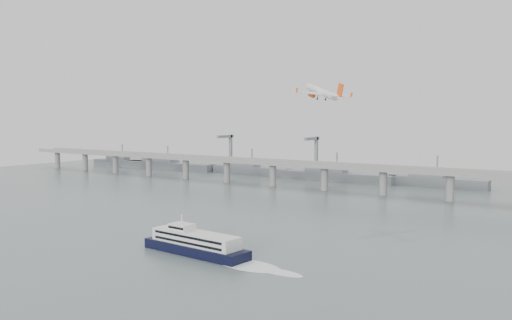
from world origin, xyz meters
The scene contains 5 objects.
ground centered at (0.00, 0.00, 0.00)m, with size 900.00×900.00×0.00m, color #566463.
bridge centered at (-1.15, 200.00, 17.65)m, with size 800.00×22.00×23.90m.
distant_fleet centered at (-155.36, 265.08, 6.22)m, with size 453.00×60.90×40.00m.
ferry centered at (16.30, -16.85, 4.52)m, with size 88.43×19.87×16.67m.
airliner centered at (18.57, 99.83, 75.01)m, with size 38.45×36.74×14.23m.
Camera 1 is at (169.36, -196.52, 60.36)m, focal length 38.00 mm.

